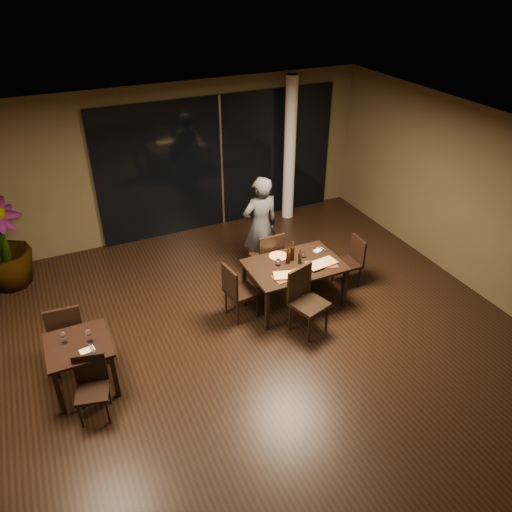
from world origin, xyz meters
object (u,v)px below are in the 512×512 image
(chair_main_left, at_px, (237,289))
(bottle_b, at_px, (300,256))
(bottle_c, at_px, (292,251))
(chair_side_near, at_px, (92,383))
(chair_main_far, at_px, (269,256))
(chair_side_far, at_px, (66,330))
(main_table, at_px, (294,268))
(bottle_a, at_px, (288,255))
(chair_main_near, at_px, (305,297))
(potted_plant, at_px, (1,245))
(chair_main_right, at_px, (352,259))
(diner, at_px, (260,226))
(side_table, at_px, (80,351))

(chair_main_left, relative_size, bottle_b, 3.72)
(bottle_b, bearing_deg, bottle_c, 116.06)
(chair_side_near, distance_m, bottle_b, 3.59)
(chair_main_left, xyz_separation_m, chair_side_near, (-2.36, -1.01, -0.06))
(chair_main_far, distance_m, chair_side_far, 3.42)
(main_table, distance_m, bottle_c, 0.28)
(chair_side_far, xyz_separation_m, bottle_a, (3.42, -0.02, 0.34))
(chair_side_near, bearing_deg, chair_main_far, 40.05)
(chair_main_near, height_order, chair_side_far, chair_main_near)
(chair_side_far, xyz_separation_m, bottle_c, (3.52, 0.03, 0.36))
(potted_plant, bearing_deg, chair_main_right, -24.53)
(chair_main_far, bearing_deg, chair_main_right, 155.34)
(diner, relative_size, bottle_c, 5.37)
(side_table, height_order, chair_main_near, chair_main_near)
(potted_plant, bearing_deg, chair_side_near, -76.15)
(potted_plant, bearing_deg, chair_main_left, -37.83)
(chair_main_near, distance_m, bottle_a, 0.79)
(chair_main_near, bearing_deg, bottle_a, 65.93)
(bottle_c, bearing_deg, chair_side_far, -179.54)
(main_table, height_order, side_table, same)
(side_table, relative_size, chair_side_far, 0.80)
(main_table, bearing_deg, chair_side_near, -163.78)
(main_table, relative_size, diner, 0.82)
(chair_main_far, height_order, diner, diner)
(bottle_a, relative_size, bottle_b, 1.20)
(chair_side_far, distance_m, potted_plant, 2.55)
(potted_plant, distance_m, bottle_b, 5.00)
(chair_main_right, relative_size, bottle_c, 2.60)
(chair_main_right, bearing_deg, diner, -128.26)
(chair_main_far, distance_m, potted_plant, 4.50)
(bottle_b, bearing_deg, diner, 98.53)
(potted_plant, bearing_deg, chair_main_near, -38.05)
(chair_main_right, bearing_deg, side_table, -81.39)
(chair_main_right, relative_size, bottle_b, 3.45)
(chair_main_near, bearing_deg, chair_side_far, 150.10)
(chair_main_far, xyz_separation_m, bottle_a, (0.05, -0.59, 0.34))
(bottle_c, bearing_deg, chair_main_left, -174.55)
(chair_main_far, xyz_separation_m, chair_main_near, (-0.03, -1.31, 0.02))
(chair_main_near, bearing_deg, diner, 69.86)
(chair_main_near, distance_m, potted_plant, 5.15)
(chair_main_far, relative_size, diner, 0.55)
(chair_main_right, xyz_separation_m, potted_plant, (-5.38, 2.46, 0.30))
(chair_main_left, xyz_separation_m, chair_main_right, (2.16, 0.05, -0.04))
(potted_plant, height_order, bottle_c, potted_plant)
(main_table, distance_m, chair_main_right, 1.18)
(main_table, height_order, chair_side_far, chair_side_far)
(chair_main_left, distance_m, diner, 1.46)
(bottle_b, bearing_deg, side_table, -171.89)
(chair_main_left, xyz_separation_m, diner, (0.91, 1.08, 0.38))
(chair_side_far, bearing_deg, chair_main_right, -176.32)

